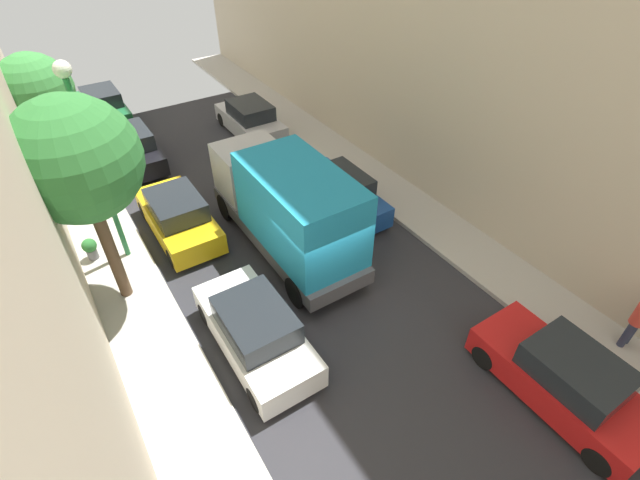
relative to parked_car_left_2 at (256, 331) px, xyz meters
The scene contains 17 objects.
ground 2.86m from the parked_car_left_2, 12.78° to the left, with size 32.00×32.00×0.00m, color #2D2D33.
sidewalk_left 2.47m from the parked_car_left_2, 165.09° to the left, with size 2.00×44.00×0.15m, color #B7B2A8.
sidewalk_right 7.75m from the parked_car_left_2, ahead, with size 2.00×44.00×0.15m, color #B7B2A8.
parked_car_left_2 is the anchor object (origin of this frame).
parked_car_left_3 5.85m from the parked_car_left_2, 90.00° to the left, with size 1.78×4.20×1.57m.
parked_car_left_4 11.56m from the parked_car_left_2, 90.00° to the left, with size 1.78×4.20×1.57m.
parked_car_left_5 16.60m from the parked_car_left_2, 90.00° to the left, with size 1.78×4.20×1.57m.
parked_car_right_0 7.49m from the parked_car_left_2, 43.85° to the right, with size 1.78×4.20×1.57m.
parked_car_right_1 6.74m from the parked_car_left_2, 36.75° to the left, with size 1.78×4.20×1.57m.
parked_car_right_2 12.52m from the parked_car_left_2, 64.46° to the left, with size 1.78×4.20×1.57m.
delivery_truck 4.19m from the parked_car_left_2, 48.19° to the left, with size 2.26×6.60×3.38m.
pedestrian 9.70m from the parked_car_left_2, 32.60° to the right, with size 0.40×0.36×1.72m.
street_tree_0 5.92m from the parked_car_left_2, 122.41° to the left, with size 3.08×3.08×6.01m.
street_tree_2 12.01m from the parked_car_left_2, 102.82° to the left, with size 2.54×2.54×4.96m.
potted_plant_2 11.21m from the parked_car_left_2, 104.50° to the left, with size 0.61×0.61×0.85m.
potted_plant_3 6.60m from the parked_car_left_2, 115.81° to the left, with size 0.45×0.45×0.75m.
lamp_post 6.80m from the parked_car_left_2, 108.90° to the left, with size 0.44×0.44×6.19m.
Camera 1 is at (-5.40, -7.85, 10.01)m, focal length 25.68 mm.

